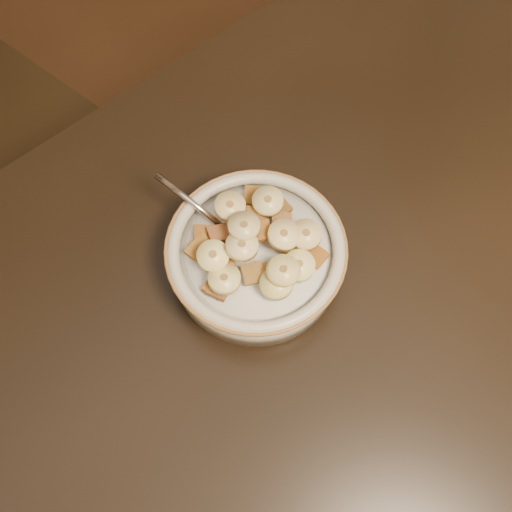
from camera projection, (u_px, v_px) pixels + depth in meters
floor at (279, 483)px, 1.26m from camera, size 4.00×4.50×0.10m
table at (309, 439)px, 0.55m from camera, size 1.42×0.93×0.04m
cereal_bowl at (256, 260)px, 0.59m from camera, size 0.17×0.17×0.04m
milk at (256, 251)px, 0.57m from camera, size 0.14×0.14×0.00m
spoon at (234, 235)px, 0.57m from camera, size 0.04×0.05×0.01m
cereal_square_0 at (252, 229)px, 0.56m from camera, size 0.03×0.03×0.01m
cereal_square_1 at (202, 247)px, 0.56m from camera, size 0.02×0.02×0.01m
cereal_square_2 at (253, 273)px, 0.54m from camera, size 0.03×0.03×0.01m
cereal_square_3 at (219, 289)px, 0.54m from camera, size 0.03×0.03×0.01m
cereal_square_4 at (198, 251)px, 0.56m from camera, size 0.02×0.02×0.01m
cereal_square_5 at (261, 231)px, 0.55m from camera, size 0.03×0.03×0.01m
cereal_square_6 at (316, 256)px, 0.56m from camera, size 0.02×0.02×0.01m
cereal_square_7 at (272, 272)px, 0.54m from camera, size 0.03×0.03×0.01m
cereal_square_8 at (291, 246)px, 0.55m from camera, size 0.03×0.03×0.01m
cereal_square_9 at (281, 221)px, 0.56m from camera, size 0.03×0.03×0.01m
cereal_square_10 at (256, 216)px, 0.56m from camera, size 0.03×0.03×0.01m
cereal_square_11 at (223, 260)px, 0.55m from camera, size 0.03×0.03×0.01m
cereal_square_12 at (244, 235)px, 0.55m from camera, size 0.03×0.03×0.01m
cereal_square_13 at (219, 234)px, 0.56m from camera, size 0.03×0.03×0.01m
cereal_square_14 at (254, 196)px, 0.59m from camera, size 0.03×0.03×0.01m
cereal_square_15 at (204, 235)px, 0.57m from camera, size 0.03×0.03×0.01m
cereal_square_16 at (215, 287)px, 0.55m from camera, size 0.03×0.03×0.01m
cereal_square_17 at (243, 232)px, 0.56m from camera, size 0.02×0.02×0.01m
cereal_square_18 at (292, 271)px, 0.55m from camera, size 0.03×0.03×0.01m
cereal_square_19 at (279, 208)px, 0.58m from camera, size 0.02×0.02×0.01m
banana_slice_0 at (299, 266)px, 0.54m from camera, size 0.04×0.04×0.01m
banana_slice_1 at (230, 207)px, 0.56m from camera, size 0.04×0.04×0.01m
banana_slice_2 at (268, 202)px, 0.56m from camera, size 0.04×0.04×0.01m
banana_slice_3 at (276, 284)px, 0.53m from camera, size 0.04×0.04×0.01m
banana_slice_4 at (213, 256)px, 0.54m from camera, size 0.03×0.03×0.02m
banana_slice_5 at (306, 235)px, 0.55m from camera, size 0.04×0.04×0.01m
banana_slice_6 at (224, 279)px, 0.54m from camera, size 0.04×0.04×0.02m
banana_slice_7 at (244, 227)px, 0.54m from camera, size 0.04×0.04×0.01m
banana_slice_8 at (283, 271)px, 0.53m from camera, size 0.03×0.03×0.01m
banana_slice_9 at (242, 246)px, 0.54m from camera, size 0.03×0.03×0.02m
banana_slice_10 at (284, 235)px, 0.54m from camera, size 0.04×0.04×0.01m
banana_slice_11 at (284, 271)px, 0.53m from camera, size 0.04×0.04×0.02m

